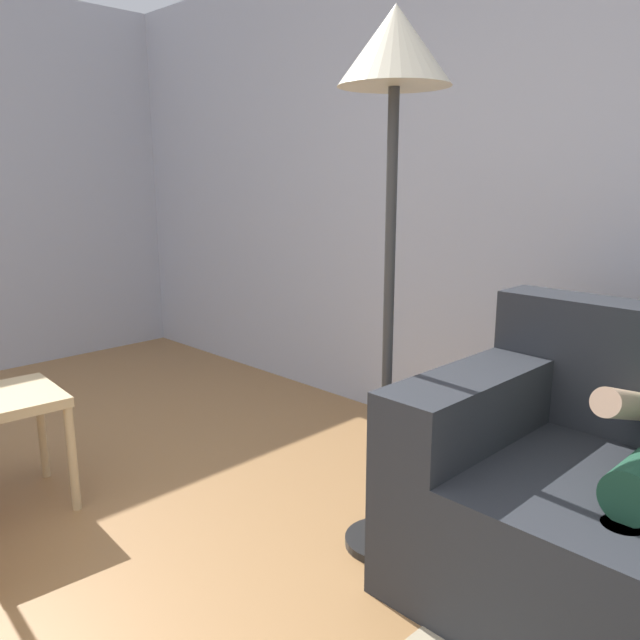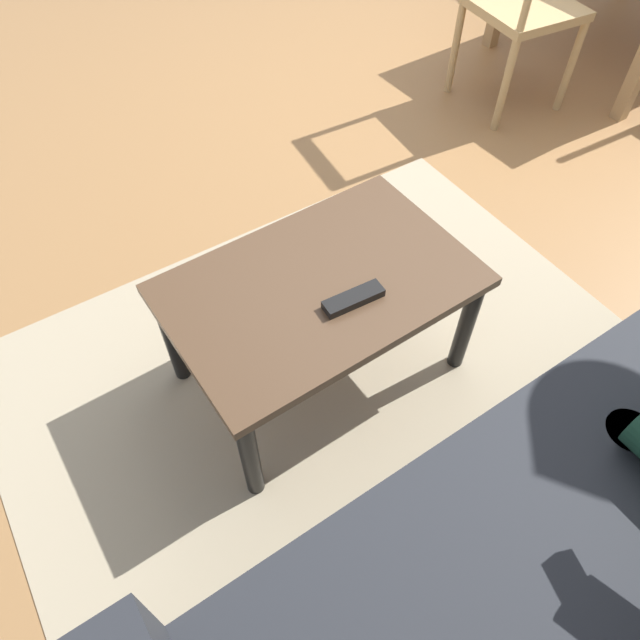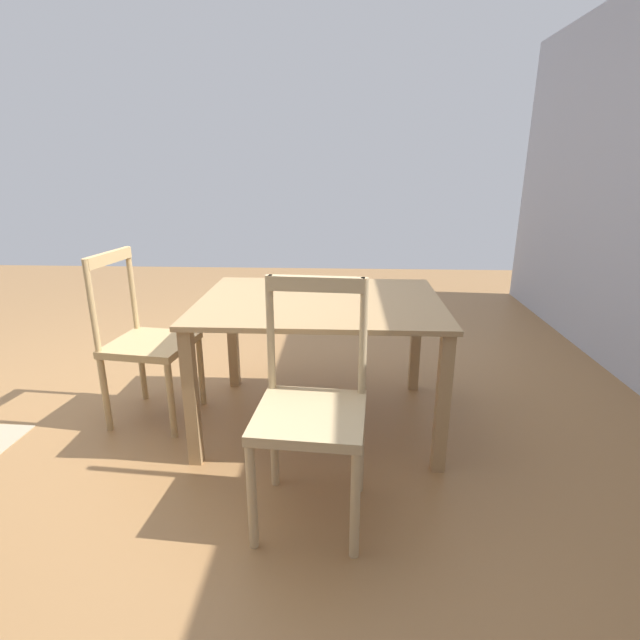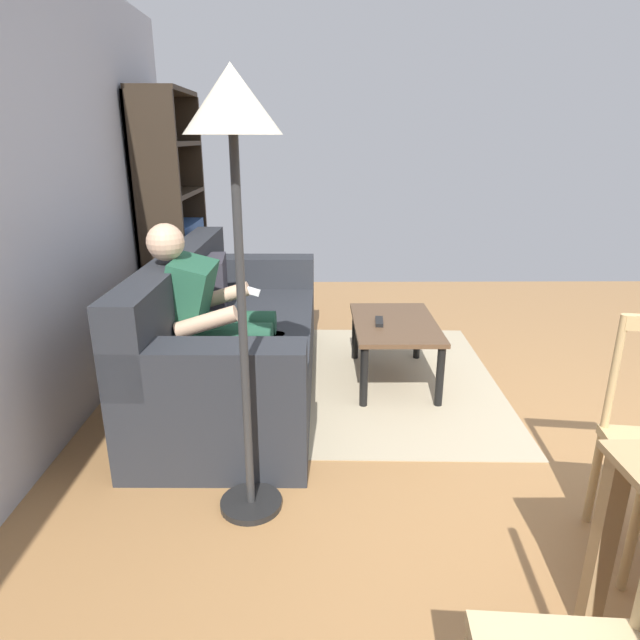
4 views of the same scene
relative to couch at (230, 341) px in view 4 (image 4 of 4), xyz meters
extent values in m
cube|color=#282B30|center=(-0.01, -0.06, -0.11)|extent=(2.19, 0.96, 0.45)
cube|color=#282B30|center=(0.00, 0.30, 0.35)|extent=(2.18, 0.23, 0.46)
cube|color=#282B30|center=(-0.97, -0.05, 0.24)|extent=(0.25, 0.94, 0.24)
cube|color=#282B30|center=(0.96, -0.07, 0.24)|extent=(0.25, 0.94, 0.24)
cube|color=#323038|center=(0.36, 0.14, 0.30)|extent=(0.41, 0.18, 0.36)
cube|color=#23563D|center=(-0.29, 0.19, 0.35)|extent=(0.40, 0.34, 0.53)
sphere|color=#DBAD89|center=(-0.29, 0.28, 0.70)|extent=(0.21, 0.21, 0.21)
cylinder|color=#1C4530|center=(-0.40, -0.09, 0.19)|extent=(0.16, 0.44, 0.15)
cylinder|color=#DBAD89|center=(-0.40, -0.31, -0.11)|extent=(0.11, 0.11, 0.45)
cube|color=black|center=(-0.40, -0.39, -0.29)|extent=(0.10, 0.24, 0.08)
cylinder|color=#1C4530|center=(-0.18, -0.09, 0.19)|extent=(0.16, 0.44, 0.15)
cylinder|color=#DBAD89|center=(-0.18, -0.31, -0.11)|extent=(0.11, 0.11, 0.45)
cube|color=black|center=(-0.18, -0.39, -0.29)|extent=(0.10, 0.24, 0.08)
cylinder|color=#DBAD89|center=(-0.54, 0.03, 0.32)|extent=(0.09, 0.35, 0.19)
cylinder|color=#DBAD89|center=(-0.04, 0.02, 0.32)|extent=(0.09, 0.35, 0.19)
cube|color=white|center=(-0.04, -0.14, 0.36)|extent=(0.04, 0.15, 0.08)
cube|color=brown|center=(0.12, -1.09, 0.08)|extent=(0.85, 0.55, 0.03)
cylinder|color=black|center=(-0.26, -1.32, -0.14)|extent=(0.05, 0.05, 0.39)
cylinder|color=black|center=(0.50, -1.32, -0.14)|extent=(0.05, 0.05, 0.39)
cylinder|color=black|center=(-0.26, -0.85, -0.14)|extent=(0.05, 0.05, 0.39)
cylinder|color=black|center=(0.50, -0.85, -0.14)|extent=(0.05, 0.05, 0.39)
cube|color=black|center=(0.09, -0.98, 0.10)|extent=(0.17, 0.07, 0.02)
cube|color=#2D2319|center=(0.76, 0.61, 0.62)|extent=(0.04, 0.36, 1.91)
cube|color=#2D2319|center=(1.62, 0.61, 0.62)|extent=(0.04, 0.36, 1.91)
cube|color=#2D2319|center=(1.19, 0.78, 0.62)|extent=(0.90, 0.02, 1.91)
cube|color=#2D2319|center=(1.19, 0.61, -0.32)|extent=(0.82, 0.36, 0.04)
cube|color=#2D2319|center=(1.19, 0.61, 0.07)|extent=(0.82, 0.36, 0.04)
cube|color=#2D2319|center=(1.19, 0.61, 0.45)|extent=(0.82, 0.36, 0.04)
cube|color=#2D2319|center=(1.19, 0.61, 0.83)|extent=(0.82, 0.36, 0.04)
cube|color=#2D2319|center=(1.19, 0.61, 1.21)|extent=(0.82, 0.36, 0.04)
cube|color=#2D2319|center=(1.19, 0.61, 1.59)|extent=(0.82, 0.36, 0.04)
cube|color=maroon|center=(1.22, 0.59, -0.24)|extent=(0.68, 0.31, 0.12)
cube|color=maroon|center=(1.22, 0.59, -0.12)|extent=(0.68, 0.30, 0.12)
cube|color=#333338|center=(1.17, 0.59, 0.14)|extent=(0.68, 0.31, 0.12)
cube|color=#333338|center=(1.15, 0.59, 0.26)|extent=(0.69, 0.32, 0.12)
cube|color=#2D5193|center=(1.20, 0.59, 0.53)|extent=(0.68, 0.30, 0.12)
cube|color=tan|center=(-1.90, -1.47, 0.01)|extent=(0.06, 0.06, 0.69)
cylinder|color=tan|center=(-1.71, -1.69, -0.11)|extent=(0.04, 0.04, 0.44)
cylinder|color=tan|center=(-1.33, -1.74, -0.11)|extent=(0.04, 0.04, 0.44)
cylinder|color=tan|center=(-1.33, -1.74, 0.36)|extent=(0.03, 0.03, 0.51)
cube|color=tan|center=(0.12, -1.09, -0.33)|extent=(2.04, 1.45, 0.01)
cylinder|color=black|center=(-1.23, -0.26, -0.32)|extent=(0.28, 0.28, 0.03)
cylinder|color=#333333|center=(-1.23, -0.26, 0.47)|extent=(0.04, 0.04, 1.60)
cone|color=beige|center=(-1.23, -0.26, 1.39)|extent=(0.36, 0.36, 0.24)
camera|label=1|loc=(0.07, -1.90, 0.99)|focal=35.23mm
camera|label=2|loc=(0.73, -0.20, 1.28)|focal=32.82mm
camera|label=3|loc=(-2.60, 0.52, 1.05)|focal=26.89mm
camera|label=4|loc=(-3.29, -0.56, 1.26)|focal=30.35mm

